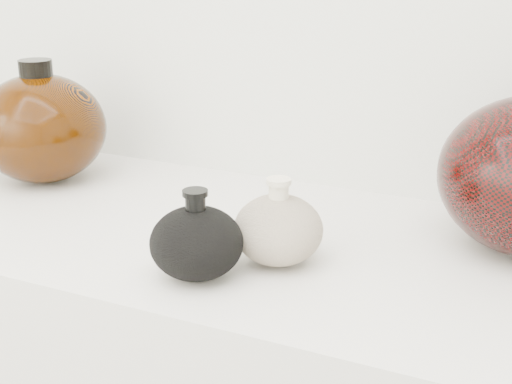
% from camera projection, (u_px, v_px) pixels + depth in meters
% --- Properties ---
extents(black_gourd_vase, '(0.13, 0.13, 0.11)m').
position_uv_depth(black_gourd_vase, '(197.00, 242.00, 0.87)').
color(black_gourd_vase, black).
rests_on(black_gourd_vase, display_counter).
extents(cream_gourd_vase, '(0.14, 0.14, 0.11)m').
position_uv_depth(cream_gourd_vase, '(278.00, 229.00, 0.91)').
color(cream_gourd_vase, '#BFB291').
rests_on(cream_gourd_vase, display_counter).
extents(left_round_pot, '(0.28, 0.28, 0.21)m').
position_uv_depth(left_round_pot, '(42.00, 128.00, 1.22)').
color(left_round_pot, black).
rests_on(left_round_pot, display_counter).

